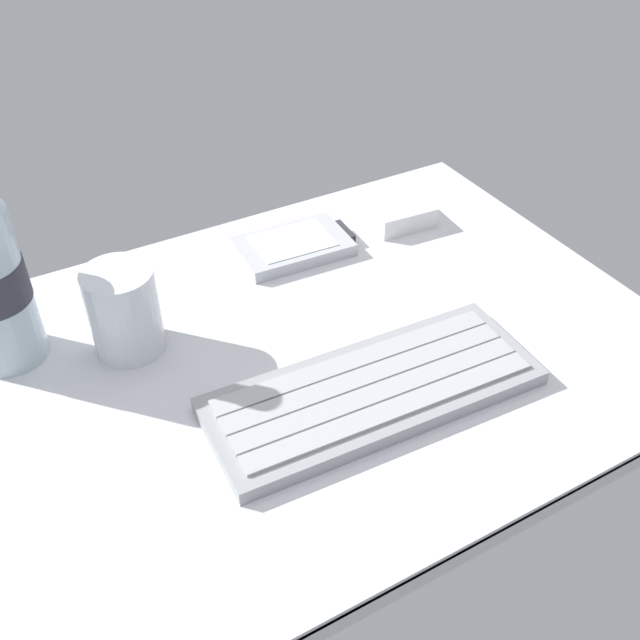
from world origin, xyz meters
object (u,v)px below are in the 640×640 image
Objects in this scene: juice_cup at (125,314)px; keyboard at (373,390)px; handheld_device at (294,246)px; charger_block at (399,213)px.

keyboard is at bearing -45.74° from juice_cup.
juice_cup reaches higher than handheld_device.
juice_cup is at bearing -170.10° from charger_block.
handheld_device is 21.85cm from juice_cup.
charger_block is at bearing 9.90° from juice_cup.
keyboard is 4.21× the size of charger_block.
charger_block is at bearing -2.62° from handheld_device.
keyboard is 28.72cm from charger_block.
handheld_device is 13.41cm from charger_block.
juice_cup reaches higher than keyboard.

